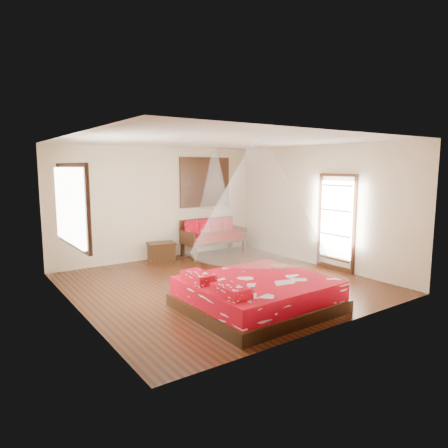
# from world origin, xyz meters

# --- Properties ---
(room) EXTENTS (5.54, 5.54, 2.84)m
(room) POSITION_xyz_m (0.00, 0.00, 1.40)
(room) COLOR black
(room) RESTS_ON ground
(bed) EXTENTS (2.31, 2.09, 0.65)m
(bed) POSITION_xyz_m (-0.33, -1.54, 0.25)
(bed) COLOR black
(bed) RESTS_ON floor
(daybed) EXTENTS (1.67, 0.74, 0.94)m
(daybed) POSITION_xyz_m (1.36, 2.38, 0.52)
(daybed) COLOR black
(daybed) RESTS_ON floor
(storage_chest) EXTENTS (0.74, 0.60, 0.45)m
(storage_chest) POSITION_xyz_m (-0.10, 2.45, 0.23)
(storage_chest) COLOR black
(storage_chest) RESTS_ON floor
(shutter_panel) EXTENTS (1.52, 0.06, 1.32)m
(shutter_panel) POSITION_xyz_m (1.36, 2.72, 1.90)
(shutter_panel) COLOR black
(shutter_panel) RESTS_ON wall_back
(window_left) EXTENTS (0.10, 1.74, 1.34)m
(window_left) POSITION_xyz_m (-2.71, 0.20, 1.70)
(window_left) COLOR black
(window_left) RESTS_ON wall_left
(glazed_door) EXTENTS (0.08, 1.02, 2.16)m
(glazed_door) POSITION_xyz_m (2.72, -0.60, 1.07)
(glazed_door) COLOR black
(glazed_door) RESTS_ON floor
(wine_tray) EXTENTS (0.28, 0.28, 0.23)m
(wine_tray) POSITION_xyz_m (0.50, -1.16, 0.56)
(wine_tray) COLOR brown
(wine_tray) RESTS_ON bed
(mosquito_net_main) EXTENTS (2.19, 2.19, 1.80)m
(mosquito_net_main) POSITION_xyz_m (-0.31, -1.54, 1.85)
(mosquito_net_main) COLOR silver
(mosquito_net_main) RESTS_ON ceiling
(mosquito_net_daybed) EXTENTS (0.78, 0.78, 1.50)m
(mosquito_net_daybed) POSITION_xyz_m (1.36, 2.25, 2.00)
(mosquito_net_daybed) COLOR silver
(mosquito_net_daybed) RESTS_ON ceiling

